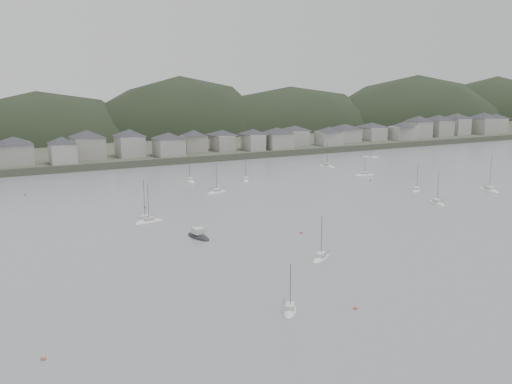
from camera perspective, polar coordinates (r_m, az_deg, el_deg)
ground at (r=106.86m, az=19.24°, el=-10.31°), size 900.00×900.00×0.00m
far_shore_land at (r=371.20m, az=-15.96°, el=5.32°), size 900.00×250.00×3.00m
forested_ridge at (r=348.95m, az=-14.21°, el=2.93°), size 851.55×103.94×102.57m
waterfront_town at (r=281.07m, az=-1.06°, el=5.39°), size 451.48×28.46×12.92m
sailboat_lead at (r=157.52m, az=-10.83°, el=-2.81°), size 8.52×8.08×12.17m
moored_fleet at (r=162.42m, az=-1.87°, el=-2.17°), size 228.34×164.32×12.79m
motor_launch_far at (r=140.67m, az=-5.67°, el=-4.34°), size 4.38×8.95×4.04m
mooring_buoys at (r=149.35m, az=3.80°, el=-3.42°), size 152.94×134.19×0.70m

